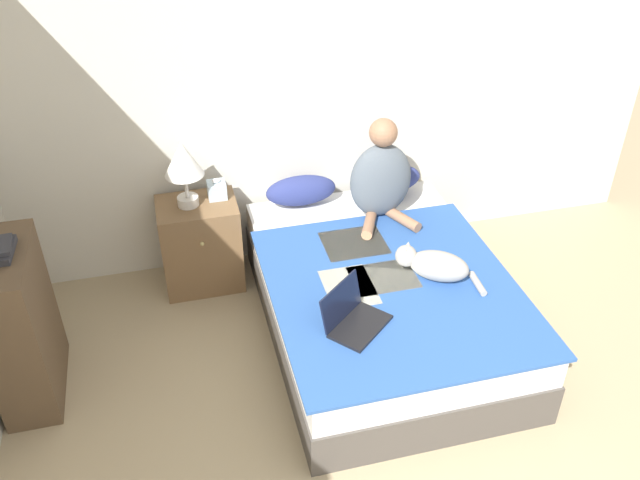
# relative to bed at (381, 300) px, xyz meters

# --- Properties ---
(wall_back) EXTENTS (5.09, 0.05, 2.55)m
(wall_back) POSITION_rel_bed_xyz_m (-0.20, 1.05, 1.03)
(wall_back) COLOR beige
(wall_back) RESTS_ON ground_plane
(bed) EXTENTS (1.42, 1.96, 0.49)m
(bed) POSITION_rel_bed_xyz_m (0.00, 0.00, 0.00)
(bed) COLOR #4C4742
(bed) RESTS_ON ground_plane
(pillow_near) EXTENTS (0.49, 0.20, 0.21)m
(pillow_near) POSITION_rel_bed_xyz_m (-0.31, 0.85, 0.35)
(pillow_near) COLOR navy
(pillow_near) RESTS_ON bed
(pillow_far) EXTENTS (0.49, 0.20, 0.21)m
(pillow_far) POSITION_rel_bed_xyz_m (0.31, 0.85, 0.35)
(pillow_far) COLOR navy
(pillow_far) RESTS_ON bed
(person_sitting) EXTENTS (0.41, 0.40, 0.70)m
(person_sitting) POSITION_rel_bed_xyz_m (0.17, 0.58, 0.53)
(person_sitting) COLOR slate
(person_sitting) RESTS_ON bed
(cat_tabby) EXTENTS (0.45, 0.40, 0.20)m
(cat_tabby) POSITION_rel_bed_xyz_m (0.25, -0.15, 0.34)
(cat_tabby) COLOR #A8A399
(cat_tabby) RESTS_ON bed
(laptop_open) EXTENTS (0.43, 0.42, 0.23)m
(laptop_open) POSITION_rel_bed_xyz_m (-0.32, -0.44, 0.30)
(laptop_open) COLOR black
(laptop_open) RESTS_ON bed
(nightstand) EXTENTS (0.52, 0.41, 0.64)m
(nightstand) POSITION_rel_bed_xyz_m (-1.03, 0.78, 0.08)
(nightstand) COLOR brown
(nightstand) RESTS_ON ground_plane
(table_lamp) EXTENTS (0.25, 0.25, 0.45)m
(table_lamp) POSITION_rel_bed_xyz_m (-1.08, 0.78, 0.71)
(table_lamp) COLOR beige
(table_lamp) RESTS_ON nightstand
(tissue_box) EXTENTS (0.12, 0.12, 0.14)m
(tissue_box) POSITION_rel_bed_xyz_m (-0.88, 0.84, 0.45)
(tissue_box) COLOR silver
(tissue_box) RESTS_ON nightstand
(bookshelf) EXTENTS (0.29, 0.64, 0.95)m
(bookshelf) POSITION_rel_bed_xyz_m (-2.07, 0.02, 0.23)
(bookshelf) COLOR brown
(bookshelf) RESTS_ON ground_plane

